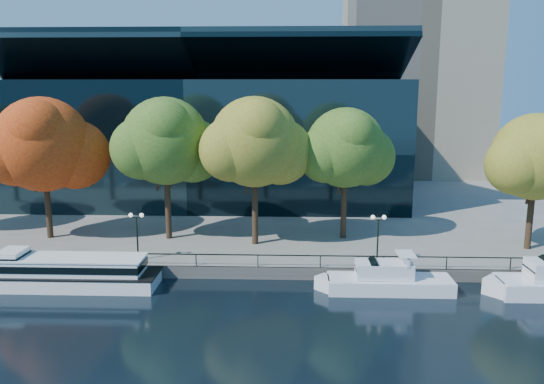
{
  "coord_description": "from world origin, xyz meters",
  "views": [
    {
      "loc": [
        7.61,
        -37.35,
        15.11
      ],
      "look_at": [
        5.96,
        8.0,
        6.18
      ],
      "focal_mm": 35.0,
      "sensor_mm": 36.0,
      "label": 1
    }
  ],
  "objects_px": {
    "tree_3": "(256,144)",
    "tree_5": "(538,159)",
    "cruiser_near": "(384,280)",
    "tree_2": "(167,143)",
    "lamp_2": "(378,228)",
    "tour_boat": "(62,271)",
    "tree_4": "(347,150)",
    "tree_1": "(45,147)",
    "lamp_1": "(137,225)"
  },
  "relations": [
    {
      "from": "tour_boat",
      "to": "tree_5",
      "type": "relative_size",
      "value": 1.28
    },
    {
      "from": "tour_boat",
      "to": "tree_5",
      "type": "bearing_deg",
      "value": 11.78
    },
    {
      "from": "tour_boat",
      "to": "lamp_1",
      "type": "bearing_deg",
      "value": 37.19
    },
    {
      "from": "tree_5",
      "to": "lamp_2",
      "type": "height_order",
      "value": "tree_5"
    },
    {
      "from": "tree_1",
      "to": "tree_3",
      "type": "relative_size",
      "value": 1.0
    },
    {
      "from": "tour_boat",
      "to": "lamp_1",
      "type": "relative_size",
      "value": 3.82
    },
    {
      "from": "tree_2",
      "to": "lamp_2",
      "type": "bearing_deg",
      "value": -19.49
    },
    {
      "from": "cruiser_near",
      "to": "tour_boat",
      "type": "bearing_deg",
      "value": 179.94
    },
    {
      "from": "tour_boat",
      "to": "cruiser_near",
      "type": "height_order",
      "value": "cruiser_near"
    },
    {
      "from": "cruiser_near",
      "to": "tree_4",
      "type": "height_order",
      "value": "tree_4"
    },
    {
      "from": "lamp_1",
      "to": "lamp_2",
      "type": "height_order",
      "value": "same"
    },
    {
      "from": "tour_boat",
      "to": "lamp_1",
      "type": "height_order",
      "value": "lamp_1"
    },
    {
      "from": "cruiser_near",
      "to": "tree_3",
      "type": "distance_m",
      "value": 16.31
    },
    {
      "from": "tree_4",
      "to": "lamp_1",
      "type": "distance_m",
      "value": 20.11
    },
    {
      "from": "tour_boat",
      "to": "tree_3",
      "type": "relative_size",
      "value": 1.15
    },
    {
      "from": "tree_2",
      "to": "tree_3",
      "type": "distance_m",
      "value": 8.49
    },
    {
      "from": "tree_1",
      "to": "lamp_2",
      "type": "bearing_deg",
      "value": -12.03
    },
    {
      "from": "tree_1",
      "to": "tree_5",
      "type": "relative_size",
      "value": 1.11
    },
    {
      "from": "tour_boat",
      "to": "tree_2",
      "type": "xyz_separation_m",
      "value": [
        6.1,
        10.25,
        8.87
      ]
    },
    {
      "from": "tree_3",
      "to": "lamp_1",
      "type": "relative_size",
      "value": 3.33
    },
    {
      "from": "cruiser_near",
      "to": "lamp_1",
      "type": "relative_size",
      "value": 2.57
    },
    {
      "from": "tree_2",
      "to": "lamp_1",
      "type": "height_order",
      "value": "tree_2"
    },
    {
      "from": "tree_5",
      "to": "tree_3",
      "type": "bearing_deg",
      "value": 178.55
    },
    {
      "from": "tree_2",
      "to": "lamp_2",
      "type": "relative_size",
      "value": 3.31
    },
    {
      "from": "tree_3",
      "to": "lamp_1",
      "type": "bearing_deg",
      "value": -152.29
    },
    {
      "from": "tree_1",
      "to": "lamp_1",
      "type": "distance_m",
      "value": 13.36
    },
    {
      "from": "tour_boat",
      "to": "tree_1",
      "type": "relative_size",
      "value": 1.15
    },
    {
      "from": "tour_boat",
      "to": "tree_5",
      "type": "xyz_separation_m",
      "value": [
        38.88,
        8.11,
        7.85
      ]
    },
    {
      "from": "tree_5",
      "to": "tree_4",
      "type": "bearing_deg",
      "value": 169.64
    },
    {
      "from": "tree_5",
      "to": "tree_2",
      "type": "bearing_deg",
      "value": 176.26
    },
    {
      "from": "tour_boat",
      "to": "tree_3",
      "type": "xyz_separation_m",
      "value": [
        14.46,
        8.73,
        8.97
      ]
    },
    {
      "from": "tree_3",
      "to": "tree_5",
      "type": "bearing_deg",
      "value": -1.45
    },
    {
      "from": "tour_boat",
      "to": "tree_3",
      "type": "height_order",
      "value": "tree_3"
    },
    {
      "from": "tree_1",
      "to": "tree_3",
      "type": "bearing_deg",
      "value": -3.91
    },
    {
      "from": "cruiser_near",
      "to": "lamp_2",
      "type": "height_order",
      "value": "lamp_2"
    },
    {
      "from": "cruiser_near",
      "to": "tree_5",
      "type": "distance_m",
      "value": 18.33
    },
    {
      "from": "tree_4",
      "to": "cruiser_near",
      "type": "bearing_deg",
      "value": -80.33
    },
    {
      "from": "lamp_1",
      "to": "cruiser_near",
      "type": "bearing_deg",
      "value": -10.63
    },
    {
      "from": "tour_boat",
      "to": "tree_1",
      "type": "distance_m",
      "value": 14.24
    },
    {
      "from": "tour_boat",
      "to": "tree_4",
      "type": "bearing_deg",
      "value": 25.94
    },
    {
      "from": "cruiser_near",
      "to": "tree_5",
      "type": "xyz_separation_m",
      "value": [
        14.25,
        8.13,
        8.16
      ]
    },
    {
      "from": "lamp_2",
      "to": "tree_3",
      "type": "bearing_deg",
      "value": 153.68
    },
    {
      "from": "tree_5",
      "to": "lamp_2",
      "type": "bearing_deg",
      "value": -162.73
    },
    {
      "from": "lamp_2",
      "to": "lamp_1",
      "type": "bearing_deg",
      "value": 180.0
    },
    {
      "from": "cruiser_near",
      "to": "tree_2",
      "type": "bearing_deg",
      "value": 150.99
    },
    {
      "from": "tree_3",
      "to": "tree_1",
      "type": "bearing_deg",
      "value": 176.09
    },
    {
      "from": "cruiser_near",
      "to": "tree_3",
      "type": "height_order",
      "value": "tree_3"
    },
    {
      "from": "tree_3",
      "to": "tree_5",
      "type": "height_order",
      "value": "tree_3"
    },
    {
      "from": "tree_2",
      "to": "tree_5",
      "type": "height_order",
      "value": "tree_2"
    },
    {
      "from": "tour_boat",
      "to": "lamp_2",
      "type": "height_order",
      "value": "lamp_2"
    }
  ]
}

